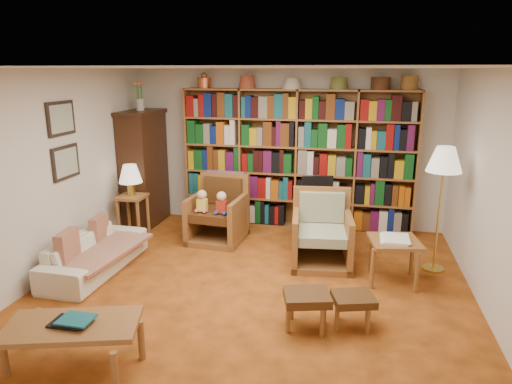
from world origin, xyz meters
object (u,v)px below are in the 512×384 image
(footstool_a, at_px, (307,299))
(coffee_table, at_px, (72,329))
(side_table_lamp, at_px, (133,207))
(armchair_leather, at_px, (219,213))
(side_table_papers, at_px, (394,246))
(armchair_sage, at_px, (322,235))
(footstool_b, at_px, (353,301))
(sofa, at_px, (95,253))
(floor_lamp, at_px, (444,165))
(wheelchair, at_px, (316,212))

(footstool_a, distance_m, coffee_table, 2.14)
(side_table_lamp, distance_m, armchair_leather, 1.31)
(side_table_papers, bearing_deg, footstool_a, -125.87)
(side_table_lamp, bearing_deg, side_table_papers, -11.25)
(armchair_sage, bearing_deg, side_table_lamp, 173.67)
(armchair_sage, distance_m, footstool_b, 1.61)
(footstool_b, distance_m, coffee_table, 2.59)
(armchair_leather, bearing_deg, sofa, -129.16)
(sofa, xyz_separation_m, armchair_leather, (1.19, 1.47, 0.16))
(footstool_a, bearing_deg, floor_lamp, 49.78)
(side_table_lamp, distance_m, side_table_papers, 3.83)
(wheelchair, distance_m, footstool_a, 2.45)
(sofa, height_order, armchair_leather, armchair_leather)
(armchair_sage, height_order, side_table_papers, armchair_sage)
(side_table_lamp, height_order, footstool_b, side_table_lamp)
(sofa, distance_m, armchair_sage, 2.93)
(armchair_sage, distance_m, wheelchair, 0.79)
(wheelchair, distance_m, coffee_table, 3.89)
(armchair_leather, height_order, wheelchair, armchair_leather)
(sofa, xyz_separation_m, footstool_b, (3.20, -0.63, 0.04))
(armchair_sage, xyz_separation_m, footstool_a, (-0.02, -1.67, -0.06))
(side_table_lamp, height_order, coffee_table, side_table_lamp)
(side_table_lamp, relative_size, floor_lamp, 0.41)
(footstool_a, xyz_separation_m, coffee_table, (-1.86, -1.05, 0.06))
(floor_lamp, height_order, side_table_papers, floor_lamp)
(floor_lamp, bearing_deg, side_table_papers, -139.64)
(footstool_b, xyz_separation_m, coffee_table, (-2.31, -1.18, 0.10))
(footstool_a, bearing_deg, coffee_table, -150.57)
(wheelchair, distance_m, footstool_b, 2.39)
(footstool_a, height_order, footstool_b, footstool_a)
(armchair_leather, relative_size, footstool_a, 1.87)
(side_table_lamp, bearing_deg, sofa, -85.40)
(wheelchair, relative_size, footstool_a, 1.83)
(floor_lamp, relative_size, side_table_papers, 2.41)
(floor_lamp, height_order, coffee_table, floor_lamp)
(sofa, distance_m, footstool_a, 2.86)
(side_table_lamp, relative_size, coffee_table, 0.54)
(coffee_table, bearing_deg, footstool_b, 26.97)
(coffee_table, bearing_deg, footstool_a, 29.43)
(floor_lamp, relative_size, footstool_b, 3.34)
(side_table_lamp, xyz_separation_m, armchair_sage, (2.88, -0.32, -0.11))
(side_table_lamp, height_order, armchair_sage, armchair_sage)
(sofa, bearing_deg, armchair_sage, -70.66)
(armchair_sage, bearing_deg, footstool_b, -74.59)
(sofa, bearing_deg, footstool_b, -100.11)
(side_table_papers, height_order, footstool_b, side_table_papers)
(sofa, xyz_separation_m, side_table_lamp, (-0.10, 1.24, 0.24))
(wheelchair, xyz_separation_m, side_table_papers, (1.04, -1.19, 0.02))
(sofa, relative_size, side_table_lamp, 2.47)
(sofa, relative_size, armchair_sage, 1.69)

